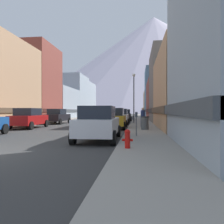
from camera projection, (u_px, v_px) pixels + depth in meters
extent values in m
cube|color=gray|center=(77.00, 118.00, 42.76)|extent=(2.50, 100.00, 0.15)
cube|color=gray|center=(140.00, 119.00, 41.27)|extent=(2.50, 100.00, 0.15)
cube|color=brown|center=(35.00, 83.00, 34.66)|extent=(6.19, 8.25, 11.95)
cube|color=#3B1B16|center=(35.00, 111.00, 34.68)|extent=(6.49, 8.25, 0.50)
cube|color=#99A5B2|center=(53.00, 103.00, 44.70)|extent=(8.21, 11.22, 6.23)
cube|color=#444A50|center=(53.00, 111.00, 44.70)|extent=(8.51, 11.22, 0.50)
cube|color=#99A5B2|center=(69.00, 96.00, 55.10)|extent=(8.49, 9.66, 10.46)
cube|color=#444A50|center=(69.00, 111.00, 55.12)|extent=(8.79, 9.66, 0.50)
cube|color=#99A5B2|center=(78.00, 100.00, 64.75)|extent=(8.97, 9.71, 9.80)
cube|color=#444A50|center=(78.00, 111.00, 64.77)|extent=(9.27, 9.71, 0.50)
cube|color=tan|center=(211.00, 91.00, 17.71)|extent=(8.64, 11.02, 6.36)
cube|color=brown|center=(211.00, 110.00, 17.71)|extent=(8.94, 11.02, 0.50)
cube|color=#66605B|center=(177.00, 87.00, 27.89)|extent=(6.74, 9.20, 9.28)
cube|color=#2D2B29|center=(177.00, 110.00, 27.90)|extent=(7.04, 9.20, 0.50)
cube|color=brown|center=(169.00, 100.00, 38.52)|extent=(7.85, 11.45, 6.81)
cube|color=#3B1B16|center=(169.00, 111.00, 38.53)|extent=(8.15, 11.45, 0.50)
cube|color=slate|center=(164.00, 93.00, 49.53)|extent=(8.37, 9.86, 11.14)
cube|color=#22333F|center=(164.00, 111.00, 49.55)|extent=(8.67, 9.86, 0.50)
cube|color=tan|center=(160.00, 104.00, 60.80)|extent=(8.93, 11.93, 6.91)
cube|color=brown|center=(160.00, 111.00, 60.81)|extent=(9.23, 11.93, 0.50)
cylinder|color=black|center=(5.00, 129.00, 14.33)|extent=(0.25, 0.69, 0.68)
cube|color=#9E1111|center=(29.00, 120.00, 19.26)|extent=(2.05, 4.48, 0.80)
cube|color=#1E232D|center=(28.00, 112.00, 19.01)|extent=(1.70, 2.27, 0.64)
cylinder|color=black|center=(28.00, 123.00, 20.98)|extent=(0.25, 0.69, 0.68)
cylinder|color=black|center=(46.00, 123.00, 20.85)|extent=(0.25, 0.69, 0.68)
cylinder|color=black|center=(9.00, 125.00, 17.69)|extent=(0.25, 0.69, 0.68)
cylinder|color=black|center=(31.00, 126.00, 17.55)|extent=(0.25, 0.69, 0.68)
cube|color=black|center=(58.00, 117.00, 26.07)|extent=(1.87, 4.41, 0.80)
cube|color=#1E232D|center=(57.00, 112.00, 25.82)|extent=(1.62, 2.21, 0.64)
cylinder|color=black|center=(55.00, 120.00, 27.82)|extent=(0.23, 0.68, 0.68)
cylinder|color=black|center=(69.00, 120.00, 27.61)|extent=(0.23, 0.68, 0.68)
cylinder|color=black|center=(45.00, 121.00, 24.54)|extent=(0.23, 0.68, 0.68)
cylinder|color=black|center=(60.00, 122.00, 24.33)|extent=(0.23, 0.68, 0.68)
cube|color=silver|center=(99.00, 126.00, 11.29)|extent=(1.94, 4.44, 0.80)
cube|color=#1E232D|center=(98.00, 112.00, 11.04)|extent=(1.65, 2.23, 0.64)
cylinder|color=black|center=(88.00, 131.00, 13.03)|extent=(0.23, 0.68, 0.68)
cylinder|color=black|center=(118.00, 131.00, 12.85)|extent=(0.23, 0.68, 0.68)
cylinder|color=black|center=(73.00, 137.00, 9.74)|extent=(0.23, 0.68, 0.68)
cylinder|color=black|center=(113.00, 138.00, 9.56)|extent=(0.23, 0.68, 0.68)
cube|color=#B28419|center=(114.00, 120.00, 18.77)|extent=(1.89, 4.42, 0.80)
cube|color=#1E232D|center=(114.00, 112.00, 18.52)|extent=(1.63, 2.22, 0.64)
cylinder|color=black|center=(106.00, 123.00, 20.52)|extent=(0.23, 0.68, 0.68)
cylinder|color=black|center=(126.00, 124.00, 20.32)|extent=(0.23, 0.68, 0.68)
cylinder|color=black|center=(101.00, 126.00, 17.23)|extent=(0.23, 0.68, 0.68)
cylinder|color=black|center=(124.00, 126.00, 17.04)|extent=(0.23, 0.68, 0.68)
cube|color=silver|center=(120.00, 118.00, 25.15)|extent=(1.84, 4.40, 0.80)
cube|color=#1E232D|center=(120.00, 112.00, 24.90)|extent=(1.60, 2.20, 0.64)
cylinder|color=black|center=(114.00, 121.00, 26.90)|extent=(0.22, 0.68, 0.68)
cylinder|color=black|center=(129.00, 121.00, 26.68)|extent=(0.22, 0.68, 0.68)
cylinder|color=black|center=(111.00, 122.00, 23.62)|extent=(0.22, 0.68, 0.68)
cylinder|color=black|center=(128.00, 122.00, 23.40)|extent=(0.22, 0.68, 0.68)
cube|color=black|center=(125.00, 116.00, 33.71)|extent=(2.04, 4.48, 0.80)
cube|color=#1E232D|center=(125.00, 111.00, 33.46)|extent=(1.70, 2.27, 0.64)
cylinder|color=black|center=(119.00, 118.00, 35.43)|extent=(0.25, 0.69, 0.68)
cylinder|color=black|center=(131.00, 118.00, 35.29)|extent=(0.25, 0.69, 0.68)
cylinder|color=black|center=(118.00, 119.00, 32.13)|extent=(0.25, 0.69, 0.68)
cylinder|color=black|center=(131.00, 119.00, 32.00)|extent=(0.25, 0.69, 0.68)
cube|color=slate|center=(109.00, 114.00, 55.31)|extent=(1.84, 4.40, 0.80)
cube|color=#1E232D|center=(109.00, 111.00, 55.55)|extent=(1.60, 2.20, 0.64)
cylinder|color=black|center=(112.00, 116.00, 53.56)|extent=(0.22, 0.68, 0.68)
cylinder|color=black|center=(104.00, 116.00, 53.78)|extent=(0.22, 0.68, 0.68)
cylinder|color=black|center=(113.00, 115.00, 56.84)|extent=(0.22, 0.68, 0.68)
cylinder|color=black|center=(106.00, 115.00, 57.06)|extent=(0.22, 0.68, 0.68)
cube|color=#9E1111|center=(98.00, 115.00, 39.98)|extent=(1.84, 4.40, 0.80)
cube|color=#1E232D|center=(98.00, 111.00, 40.22)|extent=(1.60, 2.20, 0.64)
cylinder|color=black|center=(101.00, 118.00, 38.23)|extent=(0.22, 0.68, 0.68)
cylinder|color=black|center=(91.00, 118.00, 38.45)|extent=(0.22, 0.68, 0.68)
cylinder|color=black|center=(104.00, 117.00, 41.51)|extent=(0.22, 0.68, 0.68)
cylinder|color=black|center=(94.00, 117.00, 41.73)|extent=(0.22, 0.68, 0.68)
cylinder|color=red|center=(127.00, 141.00, 8.03)|extent=(0.20, 0.20, 0.55)
sphere|color=red|center=(127.00, 132.00, 8.03)|extent=(0.22, 0.22, 0.22)
cylinder|color=red|center=(123.00, 140.00, 8.05)|extent=(0.10, 0.09, 0.09)
cylinder|color=red|center=(131.00, 140.00, 8.02)|extent=(0.10, 0.09, 0.09)
cylinder|color=#595960|center=(136.00, 126.00, 11.95)|extent=(0.06, 0.06, 1.05)
cube|color=#33383F|center=(136.00, 114.00, 11.95)|extent=(0.14, 0.10, 0.28)
cylinder|color=#4C5156|center=(145.00, 123.00, 16.11)|extent=(0.56, 0.56, 0.90)
cylinder|color=#2D2D33|center=(145.00, 117.00, 16.11)|extent=(0.59, 0.59, 0.08)
cylinder|color=#4C4C51|center=(16.00, 122.00, 22.81)|extent=(0.50, 0.50, 0.33)
sphere|color=#296A27|center=(16.00, 119.00, 22.81)|extent=(0.55, 0.55, 0.55)
cylinder|color=navy|center=(143.00, 119.00, 18.64)|extent=(0.36, 0.36, 1.44)
sphere|color=tan|center=(143.00, 109.00, 18.64)|extent=(0.23, 0.23, 0.23)
cylinder|color=black|center=(134.00, 100.00, 25.82)|extent=(0.12, 0.12, 5.50)
sphere|color=white|center=(134.00, 75.00, 25.80)|extent=(0.36, 0.36, 0.36)
cone|color=silver|center=(154.00, 65.00, 262.12)|extent=(303.83, 303.83, 115.43)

